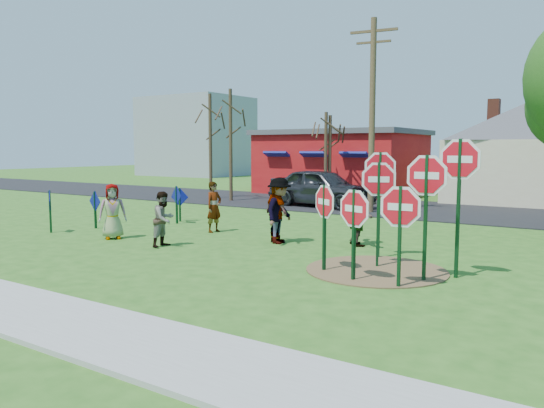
{
  "coord_description": "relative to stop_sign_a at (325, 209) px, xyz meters",
  "views": [
    {
      "loc": [
        8.99,
        -12.23,
        2.78
      ],
      "look_at": [
        0.12,
        1.35,
        1.08
      ],
      "focal_mm": 35.0,
      "sensor_mm": 36.0,
      "label": 1
    }
  ],
  "objects": [
    {
      "name": "blue_diamond_a",
      "position": [
        -10.14,
        -0.04,
        -0.55
      ],
      "size": [
        0.59,
        0.42,
        1.43
      ],
      "rotation": [
        0.0,
        0.0,
        -0.61
      ],
      "color": "#0F371A",
      "rests_on": "ground"
    },
    {
      "name": "utility_pole",
      "position": [
        -3.41,
        10.87,
        2.9
      ],
      "size": [
        2.01,
        0.4,
        8.23
      ],
      "rotation": [
        0.0,
        0.0,
        0.15
      ],
      "color": "#4C3823",
      "rests_on": "ground"
    },
    {
      "name": "person_a",
      "position": [
        -7.47,
        0.29,
        -0.58
      ],
      "size": [
        0.94,
        0.99,
        1.71
      ],
      "primitive_type": "imported",
      "rotation": [
        0.0,
        0.0,
        0.92
      ],
      "color": "#3A3D87",
      "rests_on": "ground"
    },
    {
      "name": "stop_sign_f",
      "position": [
        1.93,
        -0.48,
        0.08
      ],
      "size": [
        1.13,
        0.08,
        2.2
      ],
      "rotation": [
        0.0,
        0.0,
        0.06
      ],
      "color": "#0F371A",
      "rests_on": "ground"
    },
    {
      "name": "ground",
      "position": [
        -3.5,
        1.66,
        -1.43
      ],
      "size": [
        120.0,
        120.0,
        0.0
      ],
      "primitive_type": "plane",
      "color": "#2A5A19",
      "rests_on": "ground"
    },
    {
      "name": "dirt_patch",
      "position": [
        1.0,
        0.66,
        -1.41
      ],
      "size": [
        3.2,
        3.2,
        0.03
      ],
      "primitive_type": "cylinder",
      "color": "brown",
      "rests_on": "ground"
    },
    {
      "name": "road",
      "position": [
        -3.5,
        13.16,
        -1.41
      ],
      "size": [
        120.0,
        7.5,
        0.04
      ],
      "primitive_type": "cube",
      "color": "black",
      "rests_on": "ground"
    },
    {
      "name": "stop_sign_b",
      "position": [
        0.49,
        2.04,
        0.62
      ],
      "size": [
        1.01,
        0.4,
        2.84
      ],
      "rotation": [
        0.0,
        0.0,
        0.37
      ],
      "color": "#0F371A",
      "rests_on": "ground"
    },
    {
      "name": "stop_sign_a",
      "position": [
        0.0,
        0.0,
        0.0
      ],
      "size": [
        0.91,
        0.54,
        2.11
      ],
      "rotation": [
        0.0,
        0.0,
        -0.53
      ],
      "color": "#0F371A",
      "rests_on": "ground"
    },
    {
      "name": "person_d",
      "position": [
        -2.74,
        2.42,
        -0.46
      ],
      "size": [
        0.87,
        1.33,
        1.94
      ],
      "primitive_type": "imported",
      "rotation": [
        0.0,
        0.0,
        1.69
      ],
      "color": "#39383E",
      "rests_on": "ground"
    },
    {
      "name": "stop_sign_c",
      "position": [
        2.19,
        0.32,
        0.53
      ],
      "size": [
        1.17,
        0.08,
        2.81
      ],
      "rotation": [
        0.0,
        0.0,
        -0.0
      ],
      "color": "#0F371A",
      "rests_on": "ground"
    },
    {
      "name": "blue_diamond_b",
      "position": [
        -9.7,
        1.41,
        -0.63
      ],
      "size": [
        0.72,
        0.14,
        1.31
      ],
      "rotation": [
        0.0,
        0.0,
        -0.17
      ],
      "color": "#0F371A",
      "rests_on": "ground"
    },
    {
      "name": "blue_diamond_d",
      "position": [
        -8.44,
        4.33,
        -0.64
      ],
      "size": [
        0.69,
        0.23,
        1.29
      ],
      "rotation": [
        0.0,
        0.0,
        0.29
      ],
      "color": "#0F371A",
      "rests_on": "ground"
    },
    {
      "name": "bare_tree_mid",
      "position": [
        -11.61,
        11.65,
        2.37
      ],
      "size": [
        1.8,
        1.8,
        5.87
      ],
      "color": "#382819",
      "rests_on": "ground"
    },
    {
      "name": "person_b",
      "position": [
        -5.69,
        3.02,
        -0.59
      ],
      "size": [
        0.48,
        0.66,
        1.69
      ],
      "primitive_type": "imported",
      "rotation": [
        0.0,
        0.0,
        1.45
      ],
      "color": "#2A7660",
      "rests_on": "ground"
    },
    {
      "name": "distant_building",
      "position": [
        -31.5,
        31.66,
        2.57
      ],
      "size": [
        10.0,
        8.0,
        8.0
      ],
      "primitive_type": "cube",
      "color": "#8C939E",
      "rests_on": "ground"
    },
    {
      "name": "suv",
      "position": [
        -6.25,
        11.71,
        -0.49
      ],
      "size": [
        5.5,
        2.73,
        1.8
      ],
      "primitive_type": "imported",
      "rotation": [
        0.0,
        0.0,
        1.45
      ],
      "color": "#2E2E33",
      "rests_on": "road"
    },
    {
      "name": "bare_tree_east",
      "position": [
        -7.43,
        14.4,
        1.59
      ],
      "size": [
        1.8,
        1.8,
        4.67
      ],
      "color": "#382819",
      "rests_on": "ground"
    },
    {
      "name": "blue_diamond_c",
      "position": [
        -8.14,
        3.84,
        -0.56
      ],
      "size": [
        0.69,
        0.27,
        1.41
      ],
      "rotation": [
        0.0,
        0.0,
        -0.35
      ],
      "color": "#0F371A",
      "rests_on": "ground"
    },
    {
      "name": "sidewalk",
      "position": [
        -3.5,
        -5.54,
        -1.39
      ],
      "size": [
        22.0,
        1.8,
        0.08
      ],
      "primitive_type": "cube",
      "color": "#9E9E99",
      "rests_on": "ground"
    },
    {
      "name": "stop_sign_e",
      "position": [
        0.94,
        -0.47,
        -0.04
      ],
      "size": [
        1.04,
        0.36,
        2.08
      ],
      "rotation": [
        0.0,
        0.0,
        -0.32
      ],
      "color": "#0F371A",
      "rests_on": "ground"
    },
    {
      "name": "red_building",
      "position": [
        -9.0,
        19.65,
        0.54
      ],
      "size": [
        9.4,
        7.69,
        3.9
      ],
      "color": "#A11013",
      "rests_on": "ground"
    },
    {
      "name": "stop_sign_d",
      "position": [
        2.68,
        1.0,
        0.85
      ],
      "size": [
        1.19,
        0.11,
        3.15
      ],
      "rotation": [
        0.0,
        0.0,
        -0.07
      ],
      "color": "#0F371A",
      "rests_on": "ground"
    },
    {
      "name": "person_c",
      "position": [
        -5.23,
        0.22,
        -0.64
      ],
      "size": [
        0.65,
        0.81,
        1.57
      ],
      "primitive_type": "imported",
      "rotation": [
        0.0,
        0.0,
        1.65
      ],
      "color": "brown",
      "rests_on": "ground"
    },
    {
      "name": "cream_house",
      "position": [
        2.0,
        19.66,
        1.49
      ],
      "size": [
        9.4,
        9.4,
        6.5
      ],
      "color": "beige",
      "rests_on": "ground"
    },
    {
      "name": "person_e",
      "position": [
        -2.86,
        2.45,
        -0.53
      ],
      "size": [
        1.14,
        0.88,
        1.81
      ],
      "primitive_type": "imported",
      "rotation": [
        0.0,
        0.0,
        2.66
      ],
      "color": "#4A2E5A",
      "rests_on": "ground"
    },
    {
      "name": "bare_tree_west",
      "position": [
        -13.29,
        12.02,
        2.28
      ],
      "size": [
        1.8,
        1.8,
        5.74
      ],
      "color": "#382819",
      "rests_on": "ground"
    },
    {
      "name": "person_f",
      "position": [
        -0.7,
        3.4,
        -0.58
      ],
      "size": [
        1.38,
        1.54,
        1.7
      ],
      "primitive_type": "imported",
      "rotation": [
        0.0,
        0.0,
        2.25
      ],
      "color": "#1E502D",
      "rests_on": "ground"
    },
    {
      "name": "bare_tree_extra",
      "position": [
        -7.32,
        14.64,
        1.49
      ],
      "size": [
        1.8,
        1.8,
        4.52
      ],
      "color": "#382819",
      "rests_on": "ground"
    },
    {
      "name": "stop_sign_g",
      "position": [
        0.87,
        1.03,
        0.39
      ],
      "size": [
        1.03,
        0.39,
        2.61
      ],
      "rotation": [
        0.0,
        0.0,
        0.35
      ],
      "color": "#0F371A",
      "rests_on": "ground"
    }
  ]
}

